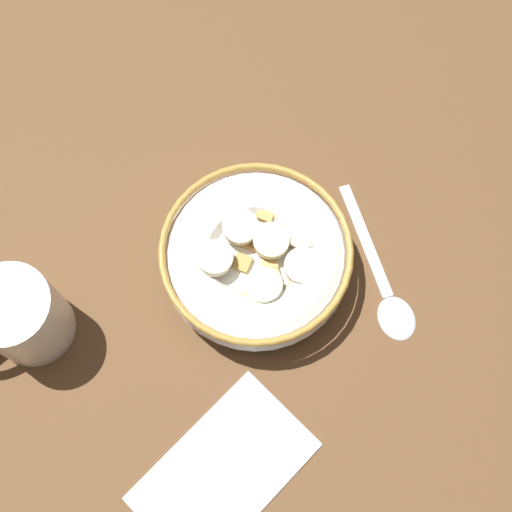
{
  "coord_description": "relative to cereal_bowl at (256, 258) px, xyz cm",
  "views": [
    {
      "loc": [
        10.63,
        16.34,
        56.32
      ],
      "look_at": [
        0.0,
        0.0,
        3.0
      ],
      "focal_mm": 46.49,
      "sensor_mm": 36.0,
      "label": 1
    }
  ],
  "objects": [
    {
      "name": "ground_plane",
      "position": [
        0.01,
        -0.01,
        -3.6
      ],
      "size": [
        139.01,
        139.01,
        2.0
      ],
      "primitive_type": "cube",
      "color": "brown"
    },
    {
      "name": "cereal_bowl",
      "position": [
        0.0,
        0.0,
        0.0
      ],
      "size": [
        16.44,
        16.44,
        5.24
      ],
      "color": "white",
      "rests_on": "ground_plane"
    },
    {
      "name": "spoon",
      "position": [
        -8.31,
        8.6,
        -2.26
      ],
      "size": [
        6.18,
        15.47,
        0.8
      ],
      "color": "silver",
      "rests_on": "ground_plane"
    },
    {
      "name": "coffee_mug",
      "position": [
        19.26,
        -5.74,
        1.29
      ],
      "size": [
        9.42,
        6.85,
        7.78
      ],
      "color": "white",
      "rests_on": "ground_plane"
    },
    {
      "name": "folded_napkin",
      "position": [
        11.74,
        13.19,
        -2.45
      ],
      "size": [
        15.81,
        11.44,
        0.3
      ],
      "primitive_type": "cube",
      "rotation": [
        0.0,
        0.0,
        0.22
      ],
      "color": "silver",
      "rests_on": "ground_plane"
    }
  ]
}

